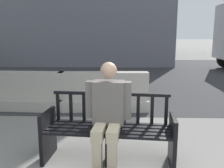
{
  "coord_description": "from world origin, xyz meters",
  "views": [
    {
      "loc": [
        -0.56,
        -2.17,
        1.65
      ],
      "look_at": [
        -0.7,
        2.39,
        0.75
      ],
      "focal_mm": 40.0,
      "sensor_mm": 36.0,
      "label": 1
    }
  ],
  "objects": [
    {
      "name": "seated_person",
      "position": [
        -0.71,
        0.86,
        0.69
      ],
      "size": [
        0.59,
        0.75,
        1.31
      ],
      "color": "#66605B",
      "rests_on": "ground"
    },
    {
      "name": "jersey_barrier_left",
      "position": [
        -2.81,
        3.3,
        0.34
      ],
      "size": [
        2.03,
        0.77,
        0.84
      ],
      "color": "#ADA89E",
      "rests_on": "ground"
    },
    {
      "name": "jersey_barrier_centre",
      "position": [
        -0.92,
        3.3,
        0.34
      ],
      "size": [
        2.02,
        0.75,
        0.84
      ],
      "color": "#ADA89E",
      "rests_on": "ground"
    },
    {
      "name": "street_asphalt",
      "position": [
        0.0,
        8.7,
        0.0
      ],
      "size": [
        120.0,
        12.0,
        0.01
      ],
      "primitive_type": "cube",
      "color": "#333335",
      "rests_on": "ground"
    },
    {
      "name": "street_bench",
      "position": [
        -0.7,
        0.91,
        0.4
      ],
      "size": [
        1.73,
        0.67,
        0.88
      ],
      "color": "black",
      "rests_on": "ground"
    }
  ]
}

